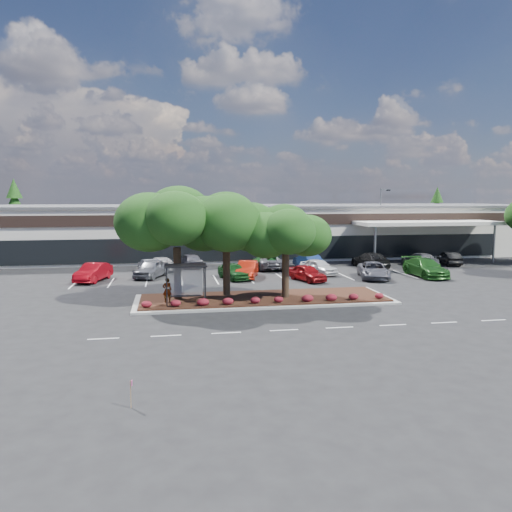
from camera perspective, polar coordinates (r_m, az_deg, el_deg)
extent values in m
plane|color=black|center=(32.13, 5.78, -6.39)|extent=(160.00, 160.00, 0.00)
cube|color=white|center=(64.81, -2.39, 2.96)|extent=(80.00, 20.00, 6.00)
cube|color=#4E4E51|center=(64.68, -2.40, 5.70)|extent=(80.40, 20.40, 0.30)
cube|color=black|center=(54.78, -1.00, 4.16)|extent=(80.00, 0.25, 1.20)
cube|color=black|center=(55.02, -0.99, 0.83)|extent=(60.00, 0.18, 2.60)
cube|color=red|center=(54.09, -7.29, 4.07)|extent=(6.00, 0.12, 1.00)
cube|color=white|center=(59.05, 18.98, 3.59)|extent=(16.00, 5.00, 0.40)
cylinder|color=slate|center=(54.33, 13.44, 1.10)|extent=(0.24, 0.24, 4.20)
cylinder|color=slate|center=(61.26, 25.55, 1.24)|extent=(0.24, 0.24, 4.20)
cube|color=#A1A09B|center=(35.47, 0.89, -4.98)|extent=(18.00, 6.00, 0.15)
cube|color=#3D2013|center=(35.44, 0.89, -4.78)|extent=(17.20, 5.20, 0.12)
cube|color=silver|center=(27.31, -17.05, -9.02)|extent=(1.60, 0.12, 0.01)
cube|color=silver|center=(27.09, -10.24, -8.95)|extent=(1.60, 0.12, 0.01)
cube|color=silver|center=(27.26, -3.42, -8.76)|extent=(1.60, 0.12, 0.01)
cube|color=silver|center=(27.79, 3.22, -8.45)|extent=(1.60, 0.12, 0.01)
cube|color=silver|center=(28.67, 9.52, -8.06)|extent=(1.60, 0.12, 0.01)
cube|color=silver|center=(29.87, 15.37, -7.61)|extent=(1.60, 0.12, 0.01)
cube|color=silver|center=(31.35, 20.70, -7.12)|extent=(1.60, 0.12, 0.01)
cube|color=silver|center=(33.08, 25.51, -6.64)|extent=(1.60, 0.12, 0.01)
cube|color=silver|center=(44.90, -20.06, -2.99)|extent=(0.12, 5.00, 0.01)
cube|color=silver|center=(44.47, -16.25, -2.94)|extent=(0.12, 5.00, 0.01)
cube|color=silver|center=(44.24, -12.38, -2.88)|extent=(0.12, 5.00, 0.01)
cube|color=silver|center=(44.21, -8.49, -2.80)|extent=(0.12, 5.00, 0.01)
cube|color=silver|center=(44.39, -4.61, -2.71)|extent=(0.12, 5.00, 0.01)
cube|color=silver|center=(44.76, -0.78, -2.61)|extent=(0.12, 5.00, 0.01)
cube|color=silver|center=(45.33, 2.96, -2.49)|extent=(0.12, 5.00, 0.01)
cube|color=silver|center=(46.09, 6.60, -2.38)|extent=(0.12, 5.00, 0.01)
cube|color=silver|center=(47.03, 10.11, -2.25)|extent=(0.12, 5.00, 0.01)
cube|color=silver|center=(48.14, 13.47, -2.13)|extent=(0.12, 5.00, 0.01)
cube|color=silver|center=(49.41, 16.66, -2.00)|extent=(0.12, 5.00, 0.01)
cube|color=silver|center=(50.82, 19.69, -1.88)|extent=(0.12, 5.00, 0.01)
cylinder|color=black|center=(34.04, -10.17, -3.13)|extent=(0.08, 0.08, 2.50)
cylinder|color=black|center=(34.12, -5.97, -3.03)|extent=(0.08, 0.08, 2.50)
cylinder|color=black|center=(32.76, -10.18, -3.51)|extent=(0.08, 0.08, 2.50)
cylinder|color=black|center=(32.84, -5.80, -3.42)|extent=(0.08, 0.08, 2.50)
cube|color=black|center=(33.22, -8.07, -1.08)|extent=(2.75, 1.55, 0.10)
cube|color=silver|center=(34.04, -8.07, -2.87)|extent=(2.30, 0.03, 2.00)
cube|color=black|center=(33.81, -8.02, -4.53)|extent=(2.00, 0.35, 0.06)
cone|color=#10360C|center=(79.08, -25.81, 4.43)|extent=(4.40, 4.40, 10.00)
cone|color=#10360C|center=(85.50, 19.92, 4.49)|extent=(3.96, 3.96, 9.00)
imported|color=#594C47|center=(34.01, -10.12, -3.86)|extent=(0.64, 0.45, 1.65)
cube|color=#A1A09B|center=(63.98, 13.89, 0.20)|extent=(0.50, 0.50, 0.40)
cylinder|color=slate|center=(63.65, 13.99, 3.93)|extent=(0.14, 0.14, 7.93)
cube|color=slate|center=(63.93, 14.36, 7.35)|extent=(0.91, 0.57, 0.14)
cube|color=black|center=(64.30, 14.66, 7.28)|extent=(0.53, 0.46, 0.18)
cube|color=#A07953|center=(18.45, -14.12, -15.09)|extent=(0.03, 0.03, 0.98)
cube|color=#F44095|center=(18.30, -14.00, -13.90)|extent=(0.02, 0.14, 0.18)
imported|color=maroon|center=(45.62, -18.10, -1.78)|extent=(2.96, 5.01, 1.56)
imported|color=slate|center=(46.36, -11.87, -1.43)|extent=(3.57, 5.07, 1.60)
imported|color=#144417|center=(44.43, -2.57, -1.74)|extent=(2.84, 4.59, 1.46)
imported|color=#9C1808|center=(45.19, -0.99, -1.55)|extent=(2.78, 4.89, 1.52)
imported|color=silver|center=(47.53, 7.18, -1.23)|extent=(3.21, 4.59, 1.45)
imported|color=maroon|center=(43.74, 5.88, -1.93)|extent=(2.92, 4.49, 1.42)
imported|color=slate|center=(46.06, 13.29, -1.61)|extent=(3.71, 5.72, 1.46)
imported|color=#20571B|center=(48.44, 18.80, -1.27)|extent=(2.39, 5.74, 1.66)
imported|color=#B7B7B7|center=(50.35, -10.92, -0.90)|extent=(3.59, 5.12, 1.38)
imported|color=#5C5D64|center=(48.99, -12.08, -1.13)|extent=(2.52, 4.46, 1.39)
imported|color=slate|center=(52.21, -7.60, -0.49)|extent=(2.89, 4.74, 1.51)
imported|color=#164C1B|center=(51.31, 1.18, -0.53)|extent=(4.04, 6.07, 1.55)
imported|color=#4D4D54|center=(50.71, 1.33, -0.62)|extent=(2.71, 5.63, 1.54)
imported|color=navy|center=(51.47, 5.93, -0.58)|extent=(2.19, 4.71, 1.49)
imported|color=black|center=(52.61, 12.95, -0.48)|extent=(2.55, 5.72, 1.63)
imported|color=#595960|center=(55.17, 18.21, -0.41)|extent=(2.36, 5.13, 1.45)
imported|color=black|center=(57.67, 21.23, -0.26)|extent=(2.36, 4.49, 1.41)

